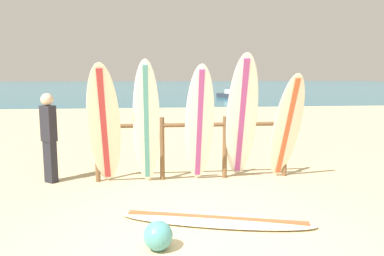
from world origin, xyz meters
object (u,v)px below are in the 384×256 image
Objects in this scene: surfboard_rack at (194,139)px; surfboard_leaning_left at (146,124)px; beachgoer_standing at (49,134)px; surfboard_leaning_center_left at (199,125)px; surfboard_lying_on_sand at (216,220)px; surfboard_leaning_center at (242,119)px; surfboard_leaning_far_left at (104,126)px; beach_ball at (158,236)px; small_boat_offshore at (231,95)px; surfboard_leaning_center_right at (287,127)px.

surfboard_leaning_left is (-0.88, -0.43, 0.35)m from surfboard_rack.
beachgoer_standing is (-1.77, 0.48, -0.21)m from surfboard_leaning_left.
surfboard_lying_on_sand is at bearing -90.08° from surfboard_leaning_center_left.
beachgoer_standing is (-2.69, 2.18, 0.87)m from surfboard_lying_on_sand.
surfboard_leaning_center reaches higher than surfboard_leaning_center_left.
surfboard_leaning_far_left is 6.45× the size of beach_ball.
small_boat_offshore is at bearing 77.11° from surfboard_lying_on_sand.
small_boat_offshore is at bearing 72.50° from surfboard_leaning_far_left.
surfboard_leaning_center_right is 1.22× the size of beachgoer_standing.
beach_ball is (-2.43, -2.52, -0.84)m from surfboard_leaning_center_right.
surfboard_leaning_center_left reaches higher than beachgoer_standing.
surfboard_leaning_left is at bearing -178.57° from surfboard_leaning_center_left.
small_boat_offshore is 9.38× the size of beach_ball.
beachgoer_standing is (-1.04, 0.46, -0.19)m from surfboard_leaning_far_left.
beach_ball is at bearing -138.15° from surfboard_lying_on_sand.
small_boat_offshore is (5.86, 23.24, -0.51)m from surfboard_rack.
surfboard_rack is 2.24× the size of beachgoer_standing.
surfboard_leaning_center_right is at bearing 3.19° from surfboard_leaning_center_left.
surfboard_leaning_center is at bearing -179.97° from surfboard_leaning_center_right.
surfboard_lying_on_sand is 3.57m from beachgoer_standing.
surfboard_rack is 0.98m from surfboard_leaning_center.
surfboard_leaning_center_left is 1.32× the size of beachgoer_standing.
surfboard_leaning_far_left is at bearing -107.50° from small_boat_offshore.
surfboard_leaning_center_right is at bearing 2.55° from surfboard_leaning_left.
surfboard_leaning_left is 6.61× the size of beach_ball.
beach_ball is at bearing -70.49° from surfboard_leaning_far_left.
surfboard_leaning_center_right is (0.85, 0.00, -0.17)m from surfboard_leaning_center.
surfboard_lying_on_sand is 7.99× the size of beach_ball.
surfboard_leaning_left is 0.83× the size of surfboard_lying_on_sand.
surfboard_leaning_center is at bearing 6.61° from surfboard_leaning_center_left.
surfboard_leaning_far_left is 1.65m from surfboard_leaning_center_left.
small_boat_offshore is (6.73, 23.67, -0.86)m from surfboard_leaning_left.
surfboard_leaning_left is at bearing -153.99° from surfboard_rack.
surfboard_leaning_center_left is 2.01m from surfboard_lying_on_sand.
surfboard_leaning_center is 1.43× the size of beachgoer_standing.
surfboard_leaning_center_right is at bearing -4.84° from beachgoer_standing.
surfboard_leaning_center reaches higher than surfboard_rack.
surfboard_leaning_center is 2.28m from surfboard_lying_on_sand.
small_boat_offshore reaches higher than beach_ball.
surfboard_leaning_center is at bearing -6.02° from beachgoer_standing.
surfboard_leaning_left is 2.57m from surfboard_leaning_center_right.
surfboard_leaning_far_left is 1.33× the size of beachgoer_standing.
surfboard_leaning_left is at bearing -177.45° from surfboard_leaning_center_right.
surfboard_leaning_far_left reaches higher than beach_ball.
small_boat_offshore is at bearing 69.87° from beachgoer_standing.
surfboard_leaning_far_left reaches higher than surfboard_leaning_center_left.
surfboard_lying_on_sand is at bearing -61.36° from surfboard_leaning_left.
surfboard_leaning_center_left is 2.71m from beach_ball.
beachgoer_standing is (-4.33, 0.37, -0.10)m from surfboard_leaning_center_right.
surfboard_leaning_far_left is at bearing -179.92° from surfboard_leaning_center_left.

